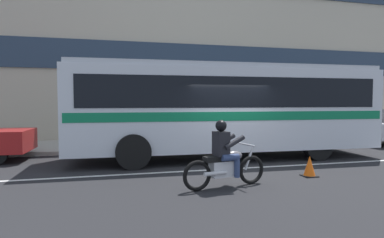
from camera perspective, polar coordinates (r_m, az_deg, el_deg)
ground_plane at (r=10.44m, az=6.60°, el=-7.93°), size 60.00×60.00×0.00m
sidewalk_curb at (r=15.24m, az=-0.27°, el=-4.14°), size 28.00×3.80×0.15m
lane_center_stripe at (r=9.89m, az=7.85°, el=-8.53°), size 26.60×0.14×0.01m
office_building_facade at (r=17.83m, az=-2.14°, el=16.33°), size 28.00×0.89×12.14m
transit_bus at (r=11.46m, az=5.85°, el=2.53°), size 10.63×2.90×3.22m
motorcycle_with_rider at (r=7.61m, az=5.76°, el=-7.02°), size 2.12×0.75×1.56m
traffic_cone at (r=9.29m, az=19.80°, el=-7.84°), size 0.36×0.36×0.55m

